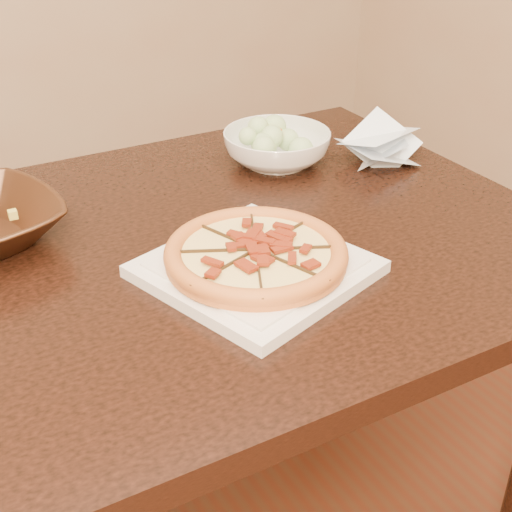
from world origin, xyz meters
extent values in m
cube|color=black|center=(0.15, 0.14, 0.73)|extent=(1.32, 0.86, 0.04)
cylinder|color=black|center=(0.73, 0.48, 0.35)|extent=(0.07, 0.07, 0.71)
cube|color=silver|center=(0.27, 0.01, 0.76)|extent=(0.34, 0.34, 0.02)
cube|color=silver|center=(0.27, 0.01, 0.77)|extent=(0.29, 0.29, 0.00)
cylinder|color=#C26437|center=(0.27, 0.01, 0.78)|extent=(0.25, 0.25, 0.01)
torus|color=#C26437|center=(0.27, 0.01, 0.79)|extent=(0.26, 0.26, 0.03)
cylinder|color=#FFE582|center=(0.27, 0.01, 0.79)|extent=(0.21, 0.21, 0.01)
cube|color=black|center=(0.27, 0.01, 0.79)|extent=(0.08, 0.24, 0.01)
cube|color=black|center=(0.27, 0.01, 0.79)|extent=(0.23, 0.12, 0.01)
cube|color=black|center=(0.27, 0.01, 0.79)|extent=(0.24, 0.08, 0.01)
cube|color=black|center=(0.27, 0.01, 0.79)|extent=(0.12, 0.23, 0.01)
cube|color=maroon|center=(0.29, 0.02, 0.79)|extent=(0.03, 0.02, 0.00)
cube|color=maroon|center=(0.31, 0.03, 0.79)|extent=(0.03, 0.02, 0.00)
cube|color=maroon|center=(0.32, 0.06, 0.79)|extent=(0.03, 0.03, 0.00)
cube|color=maroon|center=(0.29, 0.03, 0.79)|extent=(0.02, 0.03, 0.00)
cube|color=maroon|center=(0.29, 0.06, 0.79)|extent=(0.02, 0.03, 0.00)
cube|color=maroon|center=(0.28, 0.08, 0.79)|extent=(0.02, 0.03, 0.00)
cube|color=maroon|center=(0.27, 0.04, 0.79)|extent=(0.02, 0.03, 0.00)
cube|color=maroon|center=(0.25, 0.06, 0.79)|extent=(0.02, 0.03, 0.00)
cube|color=maroon|center=(0.23, 0.08, 0.79)|extent=(0.03, 0.03, 0.00)
cube|color=maroon|center=(0.24, 0.04, 0.79)|extent=(0.03, 0.03, 0.00)
cube|color=maroon|center=(0.22, 0.04, 0.79)|extent=(0.03, 0.02, 0.00)
cube|color=maroon|center=(0.25, 0.02, 0.79)|extent=(0.03, 0.02, 0.00)
cube|color=maroon|center=(0.23, 0.01, 0.79)|extent=(0.02, 0.01, 0.00)
cube|color=maroon|center=(0.20, 0.00, 0.79)|extent=(0.03, 0.02, 0.00)
cube|color=maroon|center=(0.25, 0.00, 0.79)|extent=(0.03, 0.02, 0.00)
cube|color=maroon|center=(0.23, -0.02, 0.79)|extent=(0.03, 0.03, 0.00)
cube|color=maroon|center=(0.22, -0.05, 0.79)|extent=(0.03, 0.03, 0.00)
cube|color=maroon|center=(0.26, -0.02, 0.79)|extent=(0.02, 0.03, 0.00)
cube|color=maroon|center=(0.26, -0.05, 0.79)|extent=(0.02, 0.03, 0.00)
cube|color=maroon|center=(0.27, -0.01, 0.79)|extent=(0.01, 0.02, 0.00)
cube|color=maroon|center=(0.28, -0.03, 0.79)|extent=(0.02, 0.03, 0.00)
cube|color=maroon|center=(0.31, -0.05, 0.79)|extent=(0.02, 0.03, 0.00)
cube|color=maroon|center=(0.29, -0.01, 0.79)|extent=(0.03, 0.03, 0.00)
cube|color=maroon|center=(0.31, -0.02, 0.79)|extent=(0.03, 0.03, 0.00)
cube|color=maroon|center=(0.34, -0.02, 0.79)|extent=(0.03, 0.02, 0.00)
cube|color=maroon|center=(0.31, 0.01, 0.79)|extent=(0.03, 0.02, 0.00)
cube|color=maroon|center=(0.33, 0.02, 0.79)|extent=(0.03, 0.02, 0.00)
imported|color=white|center=(0.51, 0.34, 0.78)|extent=(0.25, 0.25, 0.06)
sphere|color=#C0E2A2|center=(0.51, 0.34, 0.83)|extent=(0.04, 0.04, 0.04)
sphere|color=#C0E2A2|center=(0.52, 0.35, 0.83)|extent=(0.04, 0.04, 0.04)
sphere|color=#C0E2A2|center=(0.52, 0.38, 0.83)|extent=(0.04, 0.04, 0.04)
sphere|color=#C0E2A2|center=(0.50, 0.35, 0.83)|extent=(0.04, 0.04, 0.04)
sphere|color=#C0E2A2|center=(0.48, 0.35, 0.83)|extent=(0.04, 0.04, 0.04)
sphere|color=#C0E2A2|center=(0.51, 0.34, 0.83)|extent=(0.04, 0.04, 0.04)
sphere|color=#C0E2A2|center=(0.50, 0.32, 0.83)|extent=(0.04, 0.04, 0.04)
sphere|color=#C0E2A2|center=(0.52, 0.30, 0.83)|extent=(0.04, 0.04, 0.04)
sphere|color=#C0E2A2|center=(0.52, 0.33, 0.83)|extent=(0.04, 0.04, 0.04)
cube|color=#E25705|center=(0.53, 0.36, 0.82)|extent=(0.02, 0.02, 0.01)
cube|color=#E25705|center=(0.48, 0.35, 0.82)|extent=(0.02, 0.02, 0.01)
cube|color=#E25705|center=(0.51, 0.31, 0.82)|extent=(0.02, 0.02, 0.01)
camera|label=1|loc=(-0.16, -0.73, 1.28)|focal=50.00mm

